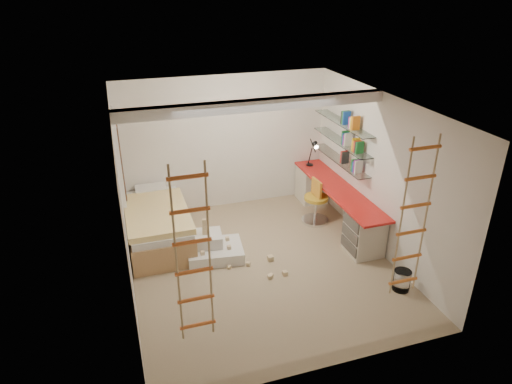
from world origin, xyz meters
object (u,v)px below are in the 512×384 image
object	(u,v)px
desk	(336,204)
swivel_chair	(316,207)
bed	(157,224)
play_platform	(212,248)

from	to	relation	value
desk	swivel_chair	bearing A→B (deg)	150.34
bed	play_platform	xyz separation A→B (m)	(0.79, -0.75, -0.18)
desk	swivel_chair	size ratio (longest dim) A/B	3.29
swivel_chair	play_platform	world-z (taller)	swivel_chair
play_platform	swivel_chair	bearing A→B (deg)	15.04
bed	swivel_chair	world-z (taller)	swivel_chair
desk	bed	size ratio (longest dim) A/B	1.40
bed	play_platform	bearing A→B (deg)	-43.53
desk	bed	bearing A→B (deg)	173.51
bed	swivel_chair	size ratio (longest dim) A/B	2.35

